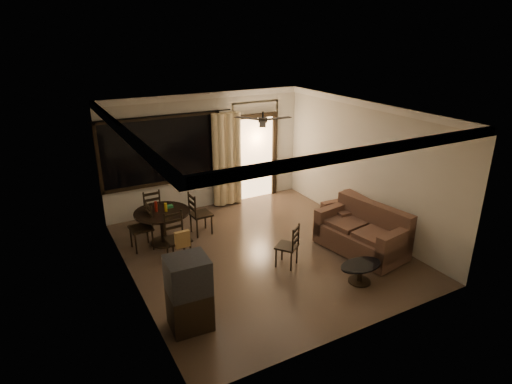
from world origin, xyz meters
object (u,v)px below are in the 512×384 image
dining_chair_west (142,236)px  tv_cabinet (189,293)px  dining_chair_east (201,221)px  coffee_table (360,270)px  side_chair (287,253)px  dining_chair_south (179,246)px  sofa (363,234)px  dining_chair_north (151,217)px  dining_table (162,218)px  armchair (347,217)px

dining_chair_west → tv_cabinet: 2.77m
dining_chair_east → tv_cabinet: tv_cabinet is taller
coffee_table → side_chair: (-0.81, 1.09, 0.02)m
dining_chair_south → sofa: dining_chair_south is taller
dining_chair_north → dining_chair_east: bearing=136.8°
dining_table → side_chair: 2.67m
dining_chair_north → sofa: bearing=136.1°
dining_chair_north → coffee_table: bearing=121.3°
armchair → side_chair: (-1.94, -0.64, -0.07)m
dining_chair_east → coffee_table: 3.57m
dining_table → armchair: bearing=-20.3°
dining_chair_west → dining_chair_north: 0.92m
side_chair → tv_cabinet: bearing=-16.2°
coffee_table → dining_chair_west: bearing=134.6°
dining_chair_west → side_chair: dining_chair_west is taller
coffee_table → dining_chair_north: bearing=123.8°
dining_chair_east → dining_chair_south: 1.20m
dining_chair_east → side_chair: size_ratio=1.13×
side_chair → sofa: bearing=136.1°
armchair → coffee_table: bearing=-120.2°
tv_cabinet → coffee_table: size_ratio=1.44×
tv_cabinet → side_chair: (2.21, 0.79, -0.32)m
dining_chair_west → dining_chair_north: size_ratio=1.00×
dining_chair_west → dining_chair_south: (0.48, -0.82, 0.02)m
tv_cabinet → coffee_table: tv_cabinet is taller
tv_cabinet → side_chair: size_ratio=1.36×
dining_table → tv_cabinet: bearing=-99.3°
dining_chair_west → coffee_table: dining_chair_west is taller
armchair → dining_chair_north: bearing=153.0°
dining_chair_west → dining_chair_east: 1.28m
dining_table → tv_cabinet: 2.83m
tv_cabinet → side_chair: 2.37m
dining_chair_east → dining_chair_north: same height
dining_chair_west → armchair: dining_chair_west is taller
tv_cabinet → dining_chair_east: bearing=68.9°
dining_chair_south → side_chair: bearing=-36.3°
dining_table → dining_chair_east: (0.83, 0.04, -0.27)m
dining_chair_east → sofa: dining_chair_east is taller
dining_table → sofa: size_ratio=0.61×
dining_chair_east → armchair: 3.18m
dining_chair_east → dining_chair_south: bearing=135.7°
dining_chair_east → side_chair: (0.91, -2.04, -0.03)m
dining_table → dining_chair_east: 0.88m
dining_chair_north → tv_cabinet: size_ratio=0.83×
dining_chair_north → armchair: dining_chair_north is taller
dining_table → dining_chair_south: size_ratio=1.18×
dining_chair_east → sofa: size_ratio=0.51×
side_chair → dining_chair_west: bearing=-77.8°
tv_cabinet → dining_chair_west: bearing=93.2°
dining_table → dining_chair_east: dining_chair_east is taller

